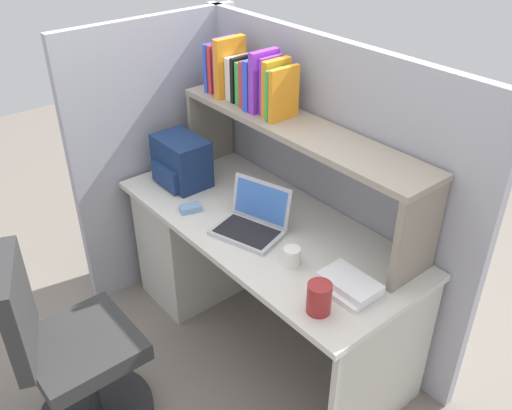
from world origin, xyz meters
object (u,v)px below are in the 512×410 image
Objects in this scene: computer_mouse at (190,208)px; snack_canister at (319,298)px; backpack at (181,162)px; paper_cup at (292,257)px; office_chair at (71,359)px; laptop at (253,221)px.

computer_mouse is 0.80× the size of snack_canister.
backpack is at bearing 172.75° from snack_canister.
paper_cup is 1.04m from office_chair.
computer_mouse is at bearing -52.89° from office_chair.
office_chair is (0.47, -0.90, -0.46)m from backpack.
office_chair is at bearing -57.46° from computer_mouse.
snack_canister is at bearing -7.25° from backpack.
laptop is 3.56× the size of computer_mouse.
paper_cup is (0.31, -0.04, -0.01)m from laptop.
laptop is at bearing -75.08° from office_chair.
backpack is 2.32× the size of snack_canister.
snack_canister is (0.59, -0.16, 0.01)m from laptop.
paper_cup is at bearing 26.62° from computer_mouse.
backpack reaches higher than office_chair.
computer_mouse is at bearing -157.66° from laptop.
office_chair is at bearing -116.26° from paper_cup.
office_chair is (-0.43, -0.87, -0.38)m from paper_cup.
backpack reaches higher than paper_cup.
paper_cup is 0.30m from snack_canister.
backpack reaches higher than laptop.
backpack reaches higher than snack_canister.
laptop is 0.31m from paper_cup.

